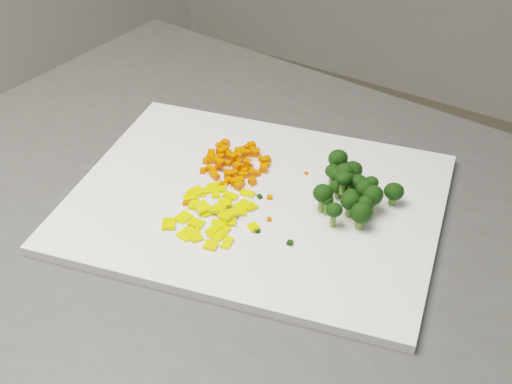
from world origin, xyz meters
The scene contains 145 objects.
cutting_board centered at (-0.40, 0.03, 0.91)m, with size 0.48×0.37×0.01m, color white.
carrot_pile centered at (-0.46, 0.08, 0.93)m, with size 0.11×0.11×0.03m, color #F04C02, non-canonical shape.
pepper_pile centered at (-0.42, -0.03, 0.92)m, with size 0.12×0.12×0.02m, color yellow, non-canonical shape.
broccoli_pile centered at (-0.30, 0.10, 0.94)m, with size 0.13×0.13×0.06m, color black, non-canonical shape.
carrot_cube_0 centered at (-0.45, 0.06, 0.92)m, with size 0.01×0.01×0.01m, color #F04C02.
carrot_cube_1 centered at (-0.45, 0.05, 0.92)m, with size 0.01×0.01×0.01m, color #F04C02.
carrot_cube_2 centered at (-0.46, 0.12, 0.92)m, with size 0.01×0.01×0.01m, color #F04C02.
carrot_cube_3 centered at (-0.44, 0.04, 0.92)m, with size 0.01×0.01×0.01m, color #F04C02.
carrot_cube_4 centered at (-0.49, 0.09, 0.92)m, with size 0.01×0.01×0.01m, color #F04C02.
carrot_cube_5 centered at (-0.47, 0.11, 0.92)m, with size 0.01×0.01×0.01m, color #F04C02.
carrot_cube_6 centered at (-0.50, 0.07, 0.92)m, with size 0.01×0.01×0.01m, color #F04C02.
carrot_cube_7 centered at (-0.43, 0.11, 0.92)m, with size 0.01×0.01×0.01m, color #F04C02.
carrot_cube_8 centered at (-0.47, 0.12, 0.92)m, with size 0.01×0.01×0.01m, color #F04C02.
carrot_cube_9 centered at (-0.46, 0.08, 0.92)m, with size 0.01×0.01×0.01m, color #F04C02.
carrot_cube_10 centered at (-0.42, 0.06, 0.92)m, with size 0.01×0.01×0.01m, color #F04C02.
carrot_cube_11 centered at (-0.45, 0.04, 0.92)m, with size 0.01×0.01×0.01m, color #F04C02.
carrot_cube_12 centered at (-0.50, 0.12, 0.92)m, with size 0.01×0.01×0.01m, color #F04C02.
carrot_cube_13 centered at (-0.49, 0.07, 0.92)m, with size 0.01×0.01×0.01m, color #F04C02.
carrot_cube_14 centered at (-0.47, 0.13, 0.92)m, with size 0.01×0.01×0.01m, color #F04C02.
carrot_cube_15 centered at (-0.44, 0.07, 0.92)m, with size 0.01×0.01×0.01m, color #F04C02.
carrot_cube_16 centered at (-0.50, 0.07, 0.92)m, with size 0.01×0.01×0.01m, color #F04C02.
carrot_cube_17 centered at (-0.44, 0.07, 0.92)m, with size 0.01×0.01×0.01m, color #F04C02.
carrot_cube_18 centered at (-0.46, 0.11, 0.92)m, with size 0.01×0.01×0.01m, color #F04C02.
carrot_cube_19 centered at (-0.48, 0.09, 0.92)m, with size 0.01×0.01×0.01m, color #F04C02.
carrot_cube_20 centered at (-0.45, 0.08, 0.92)m, with size 0.01×0.01×0.01m, color #F04C02.
carrot_cube_21 centered at (-0.49, 0.04, 0.92)m, with size 0.01×0.01×0.01m, color #F04C02.
carrot_cube_22 centered at (-0.45, 0.12, 0.92)m, with size 0.01×0.01×0.01m, color #F04C02.
carrot_cube_23 centered at (-0.46, 0.08, 0.92)m, with size 0.01×0.01×0.01m, color #F04C02.
carrot_cube_24 centered at (-0.42, 0.10, 0.92)m, with size 0.01×0.01×0.01m, color #F04C02.
carrot_cube_25 centered at (-0.42, 0.09, 0.92)m, with size 0.01×0.01×0.01m, color #F04C02.
carrot_cube_26 centered at (-0.42, 0.09, 0.92)m, with size 0.01×0.01×0.01m, color #F04C02.
carrot_cube_27 centered at (-0.50, 0.08, 0.92)m, with size 0.01×0.01×0.01m, color #F04C02.
carrot_cube_28 centered at (-0.45, 0.04, 0.92)m, with size 0.01×0.01×0.01m, color #F04C02.
carrot_cube_29 centered at (-0.44, 0.07, 0.92)m, with size 0.01×0.01×0.01m, color #F04C02.
carrot_cube_30 centered at (-0.43, 0.11, 0.92)m, with size 0.01×0.01×0.01m, color #F04C02.
carrot_cube_31 centered at (-0.43, 0.05, 0.92)m, with size 0.01×0.01×0.01m, color #F04C02.
carrot_cube_32 centered at (-0.45, 0.12, 0.92)m, with size 0.01×0.01×0.01m, color #F04C02.
carrot_cube_33 centered at (-0.47, 0.09, 0.92)m, with size 0.01×0.01×0.01m, color #F04C02.
carrot_cube_34 centered at (-0.48, 0.11, 0.92)m, with size 0.01×0.01×0.01m, color #F04C02.
carrot_cube_35 centered at (-0.44, 0.08, 0.92)m, with size 0.01×0.01×0.01m, color #F04C02.
carrot_cube_36 centered at (-0.48, 0.07, 0.92)m, with size 0.01×0.01×0.01m, color #F04C02.
carrot_cube_37 centered at (-0.45, 0.06, 0.92)m, with size 0.01×0.01×0.01m, color #F04C02.
carrot_cube_38 centered at (-0.45, 0.07, 0.92)m, with size 0.01×0.01×0.01m, color #F04C02.
carrot_cube_39 centered at (-0.49, 0.10, 0.92)m, with size 0.01×0.01×0.01m, color #F04C02.
carrot_cube_40 centered at (-0.43, 0.07, 0.92)m, with size 0.01×0.01×0.01m, color #F04C02.
carrot_cube_41 centered at (-0.46, 0.10, 0.93)m, with size 0.01×0.01×0.01m, color #F04C02.
carrot_cube_42 centered at (-0.46, 0.09, 0.93)m, with size 0.01×0.01×0.01m, color #F04C02.
carrot_cube_43 centered at (-0.44, 0.08, 0.92)m, with size 0.01×0.01×0.01m, color #F04C02.
carrot_cube_44 centered at (-0.50, 0.07, 0.92)m, with size 0.01×0.01×0.01m, color #F04C02.
carrot_cube_45 centered at (-0.48, 0.06, 0.92)m, with size 0.01×0.01×0.01m, color #F04C02.
carrot_cube_46 centered at (-0.48, 0.05, 0.92)m, with size 0.01×0.01×0.01m, color #F04C02.
carrot_cube_47 centered at (-0.50, 0.10, 0.92)m, with size 0.01×0.01×0.01m, color #F04C02.
carrot_cube_48 centered at (-0.45, 0.10, 0.93)m, with size 0.01×0.01×0.01m, color #F04C02.
carrot_cube_49 centered at (-0.44, 0.04, 0.92)m, with size 0.01×0.01×0.01m, color #F04C02.
carrot_cube_50 centered at (-0.45, 0.03, 0.92)m, with size 0.01×0.01×0.01m, color #F04C02.
carrot_cube_51 centered at (-0.48, 0.08, 0.93)m, with size 0.01×0.01×0.01m, color #F04C02.
carrot_cube_52 centered at (-0.46, 0.08, 0.93)m, with size 0.01×0.01×0.01m, color #F04C02.
carrot_cube_53 centered at (-0.47, 0.06, 0.93)m, with size 0.01×0.01×0.01m, color #F04C02.
carrot_cube_54 centered at (-0.45, 0.12, 0.92)m, with size 0.01×0.01×0.01m, color #F04C02.
carrot_cube_55 centered at (-0.47, 0.10, 0.92)m, with size 0.01×0.01×0.01m, color #F04C02.
carrot_cube_56 centered at (-0.44, 0.08, 0.93)m, with size 0.01×0.01×0.01m, color #F04C02.
carrot_cube_57 centered at (-0.42, 0.08, 0.92)m, with size 0.01×0.01×0.01m, color #F04C02.
carrot_cube_58 centered at (-0.48, 0.05, 0.92)m, with size 0.01×0.01×0.01m, color #F04C02.
carrot_cube_59 centered at (-0.47, 0.05, 0.92)m, with size 0.01×0.01×0.01m, color #F04C02.
carrot_cube_60 centered at (-0.45, 0.08, 0.92)m, with size 0.01×0.01×0.01m, color #F04C02.
carrot_cube_61 centered at (-0.44, 0.06, 0.92)m, with size 0.01×0.01×0.01m, color #F04C02.
carrot_cube_62 centered at (-0.46, 0.10, 0.92)m, with size 0.01×0.01×0.01m, color #F04C02.
carrot_cube_63 centered at (-0.49, 0.10, 0.92)m, with size 0.01×0.01×0.01m, color #F04C02.
carrot_cube_64 centered at (-0.46, 0.07, 0.93)m, with size 0.01×0.01×0.01m, color #F04C02.
carrot_cube_65 centered at (-0.48, 0.08, 0.92)m, with size 0.01×0.01×0.01m, color #F04C02.
carrot_cube_66 centered at (-0.44, 0.11, 0.92)m, with size 0.01×0.01×0.01m, color #F04C02.
carrot_cube_67 centered at (-0.49, 0.10, 0.92)m, with size 0.01×0.01×0.01m, color #F04C02.
carrot_cube_68 centered at (-0.43, 0.04, 0.92)m, with size 0.01×0.01×0.01m, color #F04C02.
carrot_cube_69 centered at (-0.47, 0.04, 0.92)m, with size 0.01×0.01×0.01m, color #F04C02.
carrot_cube_70 centered at (-0.46, 0.13, 0.92)m, with size 0.01×0.01×0.01m, color #F04C02.
pepper_chunk_0 centered at (-0.43, -0.05, 0.91)m, with size 0.02×0.02×0.00m, color yellow.
pepper_chunk_1 centered at (-0.45, -0.02, 0.91)m, with size 0.02×0.01×0.00m, color yellow.
pepper_chunk_2 centered at (-0.46, 0.00, 0.91)m, with size 0.02×0.02×0.00m, color yellow.
pepper_chunk_3 centered at (-0.41, -0.04, 0.91)m, with size 0.02×0.01×0.00m, color yellow.
pepper_chunk_4 centered at (-0.47, -0.01, 0.91)m, with size 0.02×0.01×0.00m, color yellow.
pepper_chunk_5 centered at (-0.45, 0.03, 0.91)m, with size 0.02×0.02×0.00m, color yellow.
pepper_chunk_6 centered at (-0.41, -0.05, 0.91)m, with size 0.02×0.01×0.00m, color yellow.
pepper_chunk_7 centered at (-0.43, -0.02, 0.92)m, with size 0.02×0.01×0.00m, color yellow.
pepper_chunk_8 centered at (-0.44, -0.03, 0.92)m, with size 0.02×0.02×0.00m, color yellow.
pepper_chunk_9 centered at (-0.40, 0.01, 0.91)m, with size 0.02×0.02×0.00m, color yellow.
pepper_chunk_10 centered at (-0.46, -0.02, 0.91)m, with size 0.02×0.01×0.00m, color yellow.
pepper_chunk_11 centered at (-0.46, -0.07, 0.92)m, with size 0.02×0.02×0.01m, color yellow.
pepper_chunk_12 centered at (-0.38, -0.06, 0.91)m, with size 0.02×0.01×0.00m, color yellow.
pepper_chunk_13 centered at (-0.44, -0.03, 0.91)m, with size 0.02×0.01×0.00m, color yellow.
pepper_chunk_14 centered at (-0.42, 0.00, 0.91)m, with size 0.02×0.01×0.00m, color yellow.
pepper_chunk_15 centered at (-0.47, 0.00, 0.91)m, with size 0.02×0.01×0.00m, color yellow.
pepper_chunk_16 centered at (-0.41, 0.03, 0.91)m, with size 0.02×0.01×0.00m, color yellow.
pepper_chunk_17 centered at (-0.40, -0.03, 0.92)m, with size 0.01×0.02×0.01m, color yellow.
pepper_chunk_18 centered at (-0.40, -0.01, 0.92)m, with size 0.02×0.01×0.00m, color yellow.
pepper_chunk_19 centered at (-0.45, -0.05, 0.91)m, with size 0.02×0.02×0.00m, color yellow.
pepper_chunk_20 centered at (-0.46, 0.02, 0.92)m, with size 0.01×0.02×0.01m, color yellow.
pepper_chunk_21 centered at (-0.40, -0.04, 0.91)m, with size 0.01×0.01×0.00m, color yellow.
pepper_chunk_22 centered at (-0.47, 0.00, 0.92)m, with size 0.02×0.01×0.00m, color yellow.
pepper_chunk_23 centered at (-0.37, -0.02, 0.91)m, with size 0.02×0.01×0.00m, color yellow.
pepper_chunk_24 centered at (-0.42, 0.00, 0.92)m, with size 0.02×0.01×0.00m, color yellow.
pepper_chunk_25 centered at (-0.40, 0.00, 0.91)m, with size 0.02×0.02×0.00m, color yellow.
pepper_chunk_26 centered at (-0.42, -0.07, 0.92)m, with size 0.02×0.01×0.01m, color yellow.
pepper_chunk_27 centered at (-0.43, -0.07, 0.91)m, with size 0.02×0.02×0.00m, color yellow.
pepper_chunk_28 centered at (-0.43, 0.02, 0.92)m, with size 0.02×0.01×0.01m, color yellow.
pepper_chunk_29 centered at (-0.40, -0.03, 0.92)m, with size 0.02×0.01×0.00m, color yellow.
pepper_chunk_30 centered at (-0.39, -0.08, 0.92)m, with size 0.01×0.02×0.00m, color yellow.
pepper_chunk_31 centered at (-0.40, -0.01, 0.92)m, with size 0.01×0.01×0.00m, color yellow.
pepper_chunk_32 centered at (-0.40, -0.06, 0.91)m, with size 0.02×0.02×0.00m, color yellow.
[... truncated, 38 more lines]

